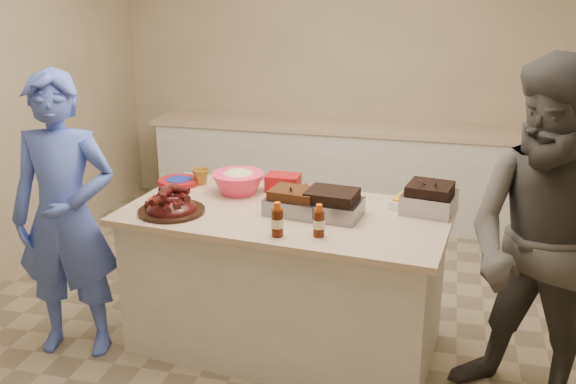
% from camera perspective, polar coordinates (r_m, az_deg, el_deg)
% --- Properties ---
extents(room, '(4.50, 5.00, 2.70)m').
position_cam_1_polar(room, '(4.26, -0.26, -12.32)').
color(room, tan).
rests_on(room, ground).
extents(back_counter, '(3.60, 0.64, 0.90)m').
position_cam_1_polar(back_counter, '(6.06, 4.94, 1.88)').
color(back_counter, silver).
rests_on(back_counter, ground).
extents(island, '(1.96, 1.17, 0.89)m').
position_cam_1_polar(island, '(4.14, -0.17, -13.29)').
color(island, silver).
rests_on(island, ground).
extents(rib_platter, '(0.45, 0.45, 0.16)m').
position_cam_1_polar(rib_platter, '(3.78, -10.30, -1.80)').
color(rib_platter, '#430F0D').
rests_on(rib_platter, island).
extents(pulled_pork_tray, '(0.34, 0.28, 0.09)m').
position_cam_1_polar(pulled_pork_tray, '(3.71, 0.56, -1.89)').
color(pulled_pork_tray, '#47230F').
rests_on(pulled_pork_tray, island).
extents(brisket_tray, '(0.35, 0.31, 0.10)m').
position_cam_1_polar(brisket_tray, '(3.67, 3.91, -2.18)').
color(brisket_tray, black).
rests_on(brisket_tray, island).
extents(roasting_pan, '(0.33, 0.33, 0.12)m').
position_cam_1_polar(roasting_pan, '(3.83, 12.37, -1.70)').
color(roasting_pan, gray).
rests_on(roasting_pan, island).
extents(coleslaw_bowl, '(0.36, 0.36, 0.23)m').
position_cam_1_polar(coleslaw_bowl, '(4.06, -4.41, -0.11)').
color(coleslaw_bowl, '#FF315B').
rests_on(coleslaw_bowl, island).
extents(sausage_plate, '(0.33, 0.33, 0.05)m').
position_cam_1_polar(sausage_plate, '(4.00, 2.08, -0.35)').
color(sausage_plate, silver).
rests_on(sausage_plate, island).
extents(mac_cheese_dish, '(0.32, 0.27, 0.07)m').
position_cam_1_polar(mac_cheese_dish, '(3.85, 11.29, -1.51)').
color(mac_cheese_dish, orange).
rests_on(mac_cheese_dish, island).
extents(bbq_bottle_a, '(0.07, 0.07, 0.19)m').
position_cam_1_polar(bbq_bottle_a, '(3.39, -0.95, -3.92)').
color(bbq_bottle_a, '#3C1506').
rests_on(bbq_bottle_a, island).
extents(bbq_bottle_b, '(0.07, 0.07, 0.18)m').
position_cam_1_polar(bbq_bottle_b, '(3.39, 2.74, -3.94)').
color(bbq_bottle_b, '#3C1506').
rests_on(bbq_bottle_b, island).
extents(mustard_bottle, '(0.05, 0.05, 0.11)m').
position_cam_1_polar(mustard_bottle, '(3.83, -1.12, -1.24)').
color(mustard_bottle, gold).
rests_on(mustard_bottle, island).
extents(sauce_bowl, '(0.14, 0.06, 0.14)m').
position_cam_1_polar(sauce_bowl, '(3.98, 0.23, -0.44)').
color(sauce_bowl, silver).
rests_on(sauce_bowl, island).
extents(plate_stack_large, '(0.30, 0.30, 0.03)m').
position_cam_1_polar(plate_stack_large, '(4.29, -9.65, 0.70)').
color(plate_stack_large, maroon).
rests_on(plate_stack_large, island).
extents(plate_stack_small, '(0.17, 0.17, 0.02)m').
position_cam_1_polar(plate_stack_small, '(3.97, -11.20, -0.88)').
color(plate_stack_small, maroon).
rests_on(plate_stack_small, island).
extents(plastic_cup, '(0.12, 0.11, 0.11)m').
position_cam_1_polar(plastic_cup, '(4.27, -7.73, 0.70)').
color(plastic_cup, '#92621A').
rests_on(plastic_cup, island).
extents(basket_stack, '(0.21, 0.16, 0.10)m').
position_cam_1_polar(basket_stack, '(4.11, -0.43, 0.16)').
color(basket_stack, maroon).
rests_on(basket_stack, island).
extents(guest_blue, '(0.93, 1.80, 0.41)m').
position_cam_1_polar(guest_blue, '(4.32, -17.95, -12.86)').
color(guest_blue, '#4863D2').
rests_on(guest_blue, ground).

